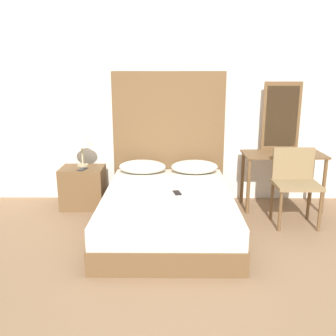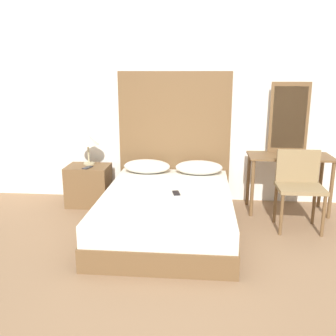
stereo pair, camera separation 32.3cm
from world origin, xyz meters
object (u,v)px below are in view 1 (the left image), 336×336
object	(u,v)px
bed	(168,211)
nightstand	(83,187)
table_lamp	(82,142)
vanity_desk	(283,163)
phone_on_nightstand	(82,169)
phone_on_bed	(177,193)
chair	(295,179)

from	to	relation	value
bed	nightstand	size ratio (longest dim) A/B	3.75
table_lamp	vanity_desk	xyz separation A→B (m)	(2.55, -0.10, -0.25)
bed	vanity_desk	xyz separation A→B (m)	(1.44, 0.71, 0.38)
phone_on_nightstand	nightstand	bearing A→B (deg)	105.55
phone_on_bed	table_lamp	bearing A→B (deg)	145.47
table_lamp	phone_on_nightstand	size ratio (longest dim) A/B	2.43
phone_on_bed	table_lamp	distance (m)	1.52
table_lamp	chair	distance (m)	2.64
bed	table_lamp	world-z (taller)	table_lamp
phone_on_nightstand	vanity_desk	world-z (taller)	vanity_desk
vanity_desk	phone_on_nightstand	bearing A→B (deg)	-178.03
phone_on_bed	vanity_desk	size ratio (longest dim) A/B	0.16
phone_on_bed	nightstand	distance (m)	1.43
phone_on_bed	table_lamp	size ratio (longest dim) A/B	0.40
bed	vanity_desk	world-z (taller)	vanity_desk
nightstand	vanity_desk	world-z (taller)	vanity_desk
bed	table_lamp	distance (m)	1.51
phone_on_bed	nightstand	xyz separation A→B (m)	(-1.20, 0.75, -0.18)
phone_on_nightstand	table_lamp	bearing A→B (deg)	100.89
phone_on_bed	vanity_desk	world-z (taller)	vanity_desk
phone_on_bed	vanity_desk	xyz separation A→B (m)	(1.34, 0.73, 0.16)
vanity_desk	chair	size ratio (longest dim) A/B	1.15
chair	vanity_desk	bearing A→B (deg)	90.58
table_lamp	phone_on_nightstand	world-z (taller)	table_lamp
table_lamp	nightstand	bearing A→B (deg)	-85.14
bed	nightstand	xyz separation A→B (m)	(-1.10, 0.73, 0.05)
nightstand	phone_on_nightstand	size ratio (longest dim) A/B	3.29
bed	phone_on_bed	bearing A→B (deg)	-11.98
nightstand	vanity_desk	bearing A→B (deg)	-0.40
bed	chair	bearing A→B (deg)	8.76
table_lamp	chair	bearing A→B (deg)	-12.95
table_lamp	phone_on_nightstand	bearing A→B (deg)	-79.11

